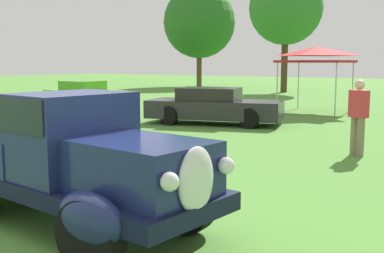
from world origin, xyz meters
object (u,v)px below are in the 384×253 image
(show_car_lime, at_px, (84,95))
(show_car_charcoal, at_px, (213,106))
(canopy_tent_left_field, at_px, (317,54))
(spectator_near_truck, at_px, (358,115))
(feature_pickup_truck, at_px, (68,159))

(show_car_lime, relative_size, show_car_charcoal, 0.81)
(show_car_lime, xyz_separation_m, canopy_tent_left_field, (9.55, 3.75, 1.82))
(show_car_charcoal, relative_size, canopy_tent_left_field, 1.76)
(show_car_lime, height_order, show_car_charcoal, same)
(show_car_lime, xyz_separation_m, show_car_charcoal, (7.94, -1.80, 0.00))
(show_car_lime, distance_m, spectator_near_truck, 14.27)
(canopy_tent_left_field, bearing_deg, show_car_lime, -158.56)
(feature_pickup_truck, bearing_deg, canopy_tent_left_field, 97.52)
(feature_pickup_truck, height_order, spectator_near_truck, feature_pickup_truck)
(feature_pickup_truck, xyz_separation_m, canopy_tent_left_field, (-2.01, 15.24, 1.56))
(canopy_tent_left_field, bearing_deg, feature_pickup_truck, -82.48)
(show_car_lime, height_order, spectator_near_truck, spectator_near_truck)
(feature_pickup_truck, height_order, show_car_charcoal, feature_pickup_truck)
(feature_pickup_truck, bearing_deg, show_car_lime, 135.19)
(show_car_lime, bearing_deg, canopy_tent_left_field, 21.44)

